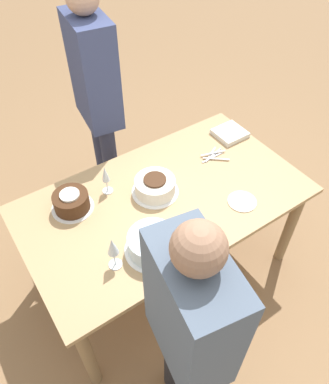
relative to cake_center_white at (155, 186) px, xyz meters
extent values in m
plane|color=#8E6B47|center=(-0.02, 0.07, -0.79)|extent=(12.00, 12.00, 0.00)
cube|color=tan|center=(-0.02, 0.07, -0.06)|extent=(1.66, 0.95, 0.03)
cylinder|color=#8E724D|center=(-0.77, -0.33, -0.44)|extent=(0.07, 0.07, 0.72)
cylinder|color=#8E724D|center=(0.74, -0.33, -0.44)|extent=(0.07, 0.07, 0.72)
cylinder|color=#8E724D|center=(-0.77, 0.47, -0.44)|extent=(0.07, 0.07, 0.72)
cylinder|color=#8E724D|center=(0.74, 0.47, -0.44)|extent=(0.07, 0.07, 0.72)
cylinder|color=white|center=(0.00, 0.00, -0.05)|extent=(0.28, 0.28, 0.01)
cylinder|color=silver|center=(0.00, 0.00, 0.00)|extent=(0.24, 0.24, 0.09)
cylinder|color=#422614|center=(0.00, 0.00, 0.05)|extent=(0.13, 0.13, 0.01)
cylinder|color=white|center=(0.46, -0.16, -0.05)|extent=(0.24, 0.24, 0.01)
cylinder|color=#422614|center=(0.46, -0.16, 0.01)|extent=(0.20, 0.20, 0.10)
cylinder|color=silver|center=(0.46, -0.16, 0.06)|extent=(0.11, 0.11, 0.01)
cylinder|color=white|center=(0.24, 0.34, -0.05)|extent=(0.29, 0.29, 0.01)
cylinder|color=silver|center=(0.24, 0.34, 0.01)|extent=(0.25, 0.25, 0.11)
cylinder|color=silver|center=(0.23, -0.16, -0.05)|extent=(0.06, 0.06, 0.00)
cylinder|color=silver|center=(0.23, -0.16, 0.00)|extent=(0.01, 0.01, 0.09)
cone|color=silver|center=(0.23, -0.16, 0.09)|extent=(0.05, 0.05, 0.10)
cylinder|color=silver|center=(0.44, 0.31, -0.05)|extent=(0.07, 0.07, 0.00)
cylinder|color=silver|center=(0.44, 0.31, 0.01)|extent=(0.01, 0.01, 0.10)
cone|color=silver|center=(0.44, 0.31, 0.11)|extent=(0.06, 0.06, 0.10)
cylinder|color=beige|center=(-0.37, 0.35, -0.05)|extent=(0.17, 0.17, 0.01)
cube|color=silver|center=(-0.48, -0.08, -0.05)|extent=(0.15, 0.09, 0.00)
cube|color=silver|center=(-0.47, -0.05, -0.04)|extent=(0.17, 0.02, 0.00)
cube|color=silver|center=(-0.49, -0.06, -0.04)|extent=(0.17, 0.06, 0.00)
cube|color=silver|center=(-0.48, -0.02, -0.04)|extent=(0.14, 0.12, 0.00)
cube|color=silver|center=(-0.50, -0.07, -0.04)|extent=(0.17, 0.06, 0.00)
cube|color=silver|center=(-0.72, -0.16, -0.03)|extent=(0.20, 0.19, 0.03)
cylinder|color=#2D334C|center=(-0.05, -0.86, -0.38)|extent=(0.11, 0.11, 0.82)
cylinder|color=#2D334C|center=(-0.02, -0.64, -0.38)|extent=(0.11, 0.11, 0.82)
cube|color=#38426B|center=(-0.04, -0.75, 0.37)|extent=(0.27, 0.43, 0.69)
cylinder|color=#232328|center=(0.37, 0.73, -0.42)|extent=(0.11, 0.11, 0.75)
cube|color=slate|center=(0.38, 0.84, 0.27)|extent=(0.29, 0.43, 0.63)
sphere|color=#997056|center=(0.38, 0.84, 0.67)|extent=(0.17, 0.17, 0.17)
camera|label=1|loc=(0.81, 1.29, 1.55)|focal=35.00mm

